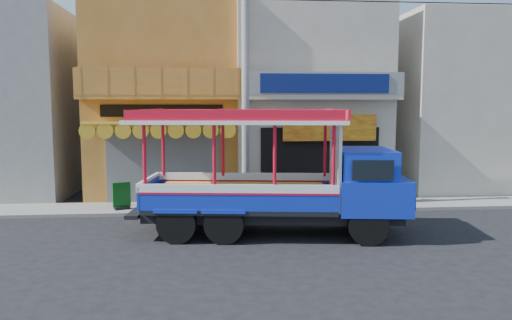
% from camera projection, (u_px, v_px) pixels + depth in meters
% --- Properties ---
extents(ground, '(90.00, 90.00, 0.00)m').
position_uv_depth(ground, '(288.00, 236.00, 14.36)').
color(ground, black).
rests_on(ground, ground).
extents(sidewalk, '(30.00, 2.00, 0.12)m').
position_uv_depth(sidewalk, '(272.00, 206.00, 18.31)').
color(sidewalk, slate).
rests_on(sidewalk, ground).
extents(shophouse_left, '(6.00, 7.50, 8.24)m').
position_uv_depth(shophouse_left, '(169.00, 97.00, 21.43)').
color(shophouse_left, '#A96A25').
rests_on(shophouse_left, ground).
extents(shophouse_right, '(6.00, 6.75, 8.24)m').
position_uv_depth(shophouse_right, '(306.00, 97.00, 21.97)').
color(shophouse_right, '#BAAC98').
rests_on(shophouse_right, ground).
extents(party_pilaster, '(0.35, 0.30, 8.00)m').
position_uv_depth(party_pilaster, '(243.00, 98.00, 18.63)').
color(party_pilaster, '#BAAC98').
rests_on(party_pilaster, ground).
extents(filler_building_left, '(6.00, 6.00, 7.60)m').
position_uv_depth(filler_building_left, '(0.00, 104.00, 20.88)').
color(filler_building_left, gray).
rests_on(filler_building_left, ground).
extents(filler_building_right, '(6.00, 6.00, 7.60)m').
position_uv_depth(filler_building_right, '(458.00, 104.00, 22.66)').
color(filler_building_right, '#BAAC98').
rests_on(filler_building_right, ground).
extents(utility_pole, '(28.00, 0.26, 9.00)m').
position_uv_depth(utility_pole, '(250.00, 67.00, 16.99)').
color(utility_pole, gray).
rests_on(utility_pole, ground).
extents(songthaew_truck, '(8.04, 3.48, 3.63)m').
position_uv_depth(songthaew_truck, '(291.00, 175.00, 14.34)').
color(songthaew_truck, black).
rests_on(songthaew_truck, ground).
extents(green_sign, '(0.59, 0.48, 0.95)m').
position_uv_depth(green_sign, '(122.00, 198.00, 17.46)').
color(green_sign, black).
rests_on(green_sign, sidewalk).
extents(potted_plant_a, '(1.10, 1.06, 0.94)m').
position_uv_depth(potted_plant_a, '(314.00, 191.00, 18.48)').
color(potted_plant_a, '#17501B').
rests_on(potted_plant_a, sidewalk).
extents(potted_plant_b, '(0.59, 0.59, 0.84)m').
position_uv_depth(potted_plant_b, '(339.00, 194.00, 18.11)').
color(potted_plant_b, '#17501B').
rests_on(potted_plant_b, sidewalk).
extents(potted_plant_c, '(0.82, 0.82, 1.13)m').
position_uv_depth(potted_plant_c, '(401.00, 187.00, 18.87)').
color(potted_plant_c, '#17501B').
rests_on(potted_plant_c, sidewalk).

